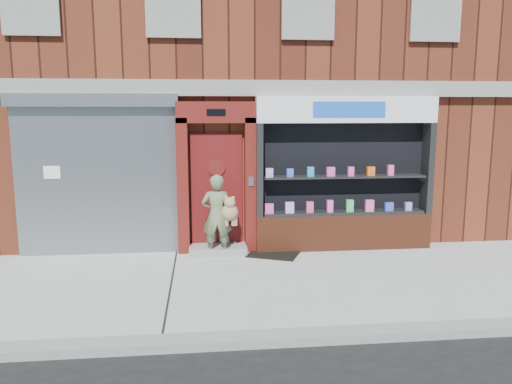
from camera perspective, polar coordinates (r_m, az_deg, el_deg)
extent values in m
plane|color=#9E9E99|center=(8.20, 1.35, -10.20)|extent=(80.00, 80.00, 0.00)
cube|color=gray|center=(6.21, 4.05, -16.30)|extent=(60.00, 0.30, 0.12)
cube|color=#491C10|center=(13.75, -1.95, 14.62)|extent=(12.00, 8.00, 8.00)
cube|color=gray|center=(9.64, -0.10, 11.78)|extent=(12.00, 0.16, 0.30)
cube|color=black|center=(10.83, 19.84, 19.79)|extent=(0.90, 0.06, 1.40)
cube|color=gray|center=(10.79, 19.94, 19.82)|extent=(1.00, 0.06, 1.50)
cube|color=gray|center=(9.89, -17.66, 1.11)|extent=(3.00, 0.10, 2.80)
cube|color=slate|center=(9.74, -18.18, 9.94)|extent=(3.10, 0.30, 0.24)
cube|color=white|center=(10.00, -22.29, 2.09)|extent=(0.30, 0.01, 0.24)
cube|color=#4E100D|center=(9.63, -8.36, 0.65)|extent=(0.22, 0.28, 2.60)
cube|color=#4E100D|center=(9.67, -0.64, 0.78)|extent=(0.22, 0.28, 2.60)
cube|color=#4E100D|center=(9.52, -4.61, 9.07)|extent=(1.50, 0.28, 0.40)
cube|color=black|center=(9.37, -4.58, 9.07)|extent=(0.35, 0.01, 0.12)
cube|color=#56100F|center=(9.75, -4.51, 0.23)|extent=(1.00, 0.06, 2.20)
cylinder|color=black|center=(9.65, -4.54, 2.83)|extent=(0.28, 0.02, 0.28)
cylinder|color=#4E100D|center=(9.64, -4.53, 2.82)|extent=(0.34, 0.02, 0.34)
cube|color=gray|center=(9.74, -4.38, -6.57)|extent=(1.10, 0.55, 0.15)
cube|color=slate|center=(9.51, -0.56, 1.24)|extent=(0.10, 0.02, 0.18)
cube|color=maroon|center=(10.14, 9.89, -4.43)|extent=(3.50, 0.40, 0.70)
cube|color=black|center=(9.59, 0.34, 2.51)|extent=(0.12, 0.40, 1.80)
cube|color=black|center=(10.52, 18.98, 2.62)|extent=(0.12, 0.40, 1.80)
cube|color=black|center=(10.10, 9.80, 2.73)|extent=(3.30, 0.03, 1.80)
cube|color=black|center=(10.06, 9.95, -2.32)|extent=(3.20, 0.36, 0.06)
cube|color=black|center=(9.94, 10.07, 1.74)|extent=(3.20, 0.36, 0.04)
cube|color=white|center=(9.85, 10.29, 9.26)|extent=(3.50, 0.40, 0.50)
cube|color=blue|center=(9.66, 10.64, 9.25)|extent=(1.40, 0.01, 0.30)
cube|color=#DD4989|center=(9.65, 1.51, -1.91)|extent=(0.16, 0.09, 0.19)
cube|color=#C888F5|center=(9.71, 3.85, -1.79)|extent=(0.16, 0.09, 0.22)
cube|color=#CF4578|center=(9.78, 6.16, -1.74)|extent=(0.13, 0.09, 0.22)
cube|color=#EE4FA6|center=(9.87, 8.43, -1.62)|extent=(0.11, 0.09, 0.24)
cube|color=#37C15B|center=(9.98, 10.66, -1.56)|extent=(0.14, 0.09, 0.24)
cube|color=#F85293|center=(10.11, 12.83, -1.53)|extent=(0.16, 0.09, 0.23)
cube|color=#3942C3|center=(10.25, 14.94, -1.63)|extent=(0.17, 0.09, 0.17)
cube|color=#9674D0|center=(10.40, 17.00, -1.58)|extent=(0.13, 0.09, 0.17)
cube|color=#B282EB|center=(9.54, 1.53, 2.22)|extent=(0.14, 0.09, 0.17)
cube|color=blue|center=(9.60, 3.90, 2.20)|extent=(0.13, 0.09, 0.16)
cube|color=teal|center=(9.67, 6.23, 2.31)|extent=(0.13, 0.09, 0.19)
cube|color=#DA4894|center=(9.77, 8.53, 2.31)|extent=(0.16, 0.09, 0.18)
cube|color=#DE4A9F|center=(9.88, 10.78, 2.33)|extent=(0.11, 0.09, 0.18)
cube|color=orange|center=(10.00, 12.97, 2.33)|extent=(0.15, 0.09, 0.18)
cube|color=#E94D87|center=(10.14, 15.11, 2.42)|extent=(0.11, 0.09, 0.21)
imported|color=#626D47|center=(9.39, -4.51, -2.71)|extent=(0.59, 0.41, 1.57)
sphere|color=#99774C|center=(9.36, -3.02, -2.31)|extent=(0.32, 0.32, 0.32)
sphere|color=#99774C|center=(9.27, -3.01, -1.22)|extent=(0.21, 0.21, 0.21)
sphere|color=#99774C|center=(9.25, -3.41, -0.71)|extent=(0.07, 0.07, 0.07)
sphere|color=#99774C|center=(9.25, -2.62, -0.69)|extent=(0.07, 0.07, 0.07)
cylinder|color=#99774C|center=(9.38, -3.66, -3.28)|extent=(0.07, 0.07, 0.19)
cylinder|color=#99774C|center=(9.40, -2.36, -3.26)|extent=(0.07, 0.07, 0.19)
cylinder|color=#99774C|center=(9.37, -3.39, -3.31)|extent=(0.07, 0.07, 0.19)
cylinder|color=#99774C|center=(9.37, -2.61, -3.29)|extent=(0.07, 0.07, 0.19)
cube|color=black|center=(9.63, 1.98, -7.12)|extent=(1.11, 0.96, 0.02)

